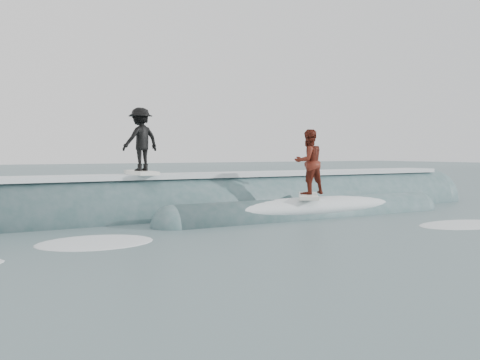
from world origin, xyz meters
TOP-DOWN VIEW (x-y plane):
  - ground at (0.00, 0.00)m, footprint 160.00×160.00m
  - breaking_wave at (0.26, 4.90)m, footprint 21.16×4.01m
  - surfer_black at (-2.76, 5.21)m, footprint 1.34×2.04m
  - surfer_red at (1.67, 3.01)m, footprint 1.62×1.94m
  - whitewater at (-0.65, -0.28)m, footprint 15.23×6.42m
  - far_swells at (-0.49, 17.65)m, footprint 39.20×8.65m

SIDE VIEW (x-z plane):
  - ground at x=0.00m, z-range 0.00..0.00m
  - whitewater at x=-0.65m, z-range -0.05..0.05m
  - far_swells at x=-0.49m, z-range -0.40..0.40m
  - breaking_wave at x=0.26m, z-range -1.19..1.26m
  - surfer_red at x=1.67m, z-range 0.56..2.59m
  - surfer_black at x=-2.76m, z-range 1.28..3.22m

